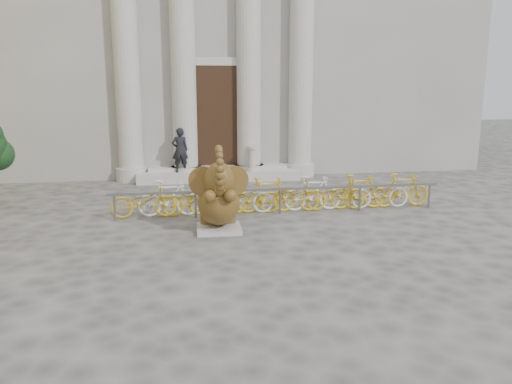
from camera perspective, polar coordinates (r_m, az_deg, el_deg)
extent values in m
plane|color=#474442|center=(9.77, 1.01, -8.63)|extent=(80.00, 80.00, 0.00)
cube|color=gray|center=(24.19, -5.79, 17.97)|extent=(22.00, 10.00, 12.00)
cube|color=black|center=(19.02, -4.50, 8.48)|extent=(2.40, 0.16, 4.00)
cylinder|color=#A8A59E|center=(18.86, -14.55, 13.29)|extent=(0.90, 0.90, 8.00)
cylinder|color=#A8A59E|center=(18.80, -8.30, 13.54)|extent=(0.90, 0.90, 8.00)
cylinder|color=#A8A59E|center=(19.02, -0.85, 13.64)|extent=(0.90, 0.90, 8.00)
cylinder|color=#A8A59E|center=(19.42, 5.16, 13.56)|extent=(0.90, 0.90, 8.00)
cube|color=#A8A59E|center=(18.75, -4.26, 1.91)|extent=(6.00, 1.20, 0.36)
cube|color=#A8A59E|center=(12.16, -4.24, -4.22)|extent=(1.09, 0.99, 0.11)
ellipsoid|color=black|center=(12.29, -4.33, -2.26)|extent=(0.92, 0.88, 0.68)
ellipsoid|color=black|center=(12.02, -4.30, -1.13)|extent=(1.06, 1.31, 1.10)
cylinder|color=black|center=(12.46, -5.67, -2.94)|extent=(0.33, 0.33, 0.28)
cylinder|color=black|center=(12.49, -3.04, -2.87)|extent=(0.33, 0.33, 0.28)
cylinder|color=black|center=(11.55, -5.35, -0.61)|extent=(0.28, 0.64, 0.42)
cylinder|color=black|center=(11.57, -3.04, -0.54)|extent=(0.28, 0.64, 0.42)
ellipsoid|color=black|center=(11.52, -4.24, 1.33)|extent=(0.75, 0.70, 0.85)
cylinder|color=black|center=(11.64, -6.04, 1.19)|extent=(0.70, 0.30, 0.72)
cylinder|color=black|center=(11.68, -2.50, 1.28)|extent=(0.71, 0.25, 0.72)
cone|color=beige|center=(11.34, -4.80, 0.27)|extent=(0.13, 0.25, 0.11)
cone|color=beige|center=(11.35, -3.52, 0.30)|extent=(0.14, 0.25, 0.11)
cube|color=slate|center=(13.59, 2.77, 0.33)|extent=(9.19, 0.06, 0.06)
cylinder|color=slate|center=(13.46, -15.87, -1.77)|extent=(0.06, 0.06, 0.70)
cylinder|color=slate|center=(13.38, -6.91, -1.47)|extent=(0.06, 0.06, 0.70)
cylinder|color=slate|center=(13.67, 2.76, -1.11)|extent=(0.06, 0.06, 0.70)
cylinder|color=slate|center=(14.33, 11.78, -0.74)|extent=(0.06, 0.06, 0.70)
cylinder|color=slate|center=(15.21, 19.17, -0.43)|extent=(0.06, 0.06, 0.70)
imported|color=gold|center=(13.60, -12.73, -0.81)|extent=(1.70, 0.50, 1.00)
imported|color=silver|center=(13.58, -9.92, -0.71)|extent=(1.66, 0.47, 1.00)
imported|color=gold|center=(13.59, -7.12, -0.62)|extent=(1.70, 0.50, 1.00)
imported|color=gold|center=(13.63, -4.32, -0.52)|extent=(1.66, 0.47, 1.00)
imported|color=silver|center=(13.70, -1.54, -0.42)|extent=(1.70, 0.50, 1.00)
imported|color=gold|center=(13.81, 1.19, -0.32)|extent=(1.66, 0.47, 1.00)
imported|color=gold|center=(13.95, 3.88, -0.22)|extent=(1.70, 0.50, 1.00)
imported|color=silver|center=(14.11, 6.52, -0.13)|extent=(1.66, 0.47, 1.00)
imported|color=gold|center=(14.31, 9.08, -0.04)|extent=(1.70, 0.50, 1.00)
imported|color=gold|center=(14.53, 11.57, 0.05)|extent=(1.66, 0.47, 1.00)
imported|color=silver|center=(14.79, 13.98, 0.14)|extent=(1.70, 0.50, 1.00)
imported|color=gold|center=(15.06, 16.31, 0.23)|extent=(1.66, 0.47, 1.00)
imported|color=black|center=(18.43, -8.68, 4.76)|extent=(0.62, 0.44, 1.63)
cylinder|color=#A8A59E|center=(18.57, -0.43, 2.59)|extent=(0.38, 0.38, 0.11)
cylinder|color=#A8A59E|center=(18.51, -0.43, 3.71)|extent=(0.26, 0.26, 0.85)
cylinder|color=#A8A59E|center=(18.45, -0.43, 5.10)|extent=(0.38, 0.38, 0.09)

